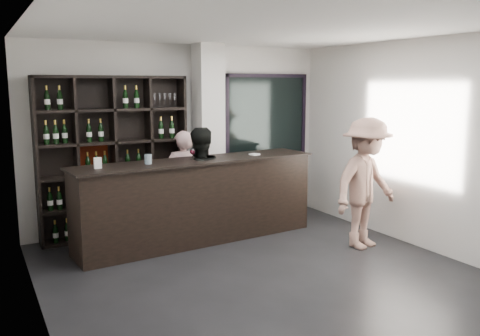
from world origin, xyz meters
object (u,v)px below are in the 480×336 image
tasting_counter (198,201)px  customer (366,183)px  taster_pink (183,181)px  taster_black (199,184)px  wine_shelf (114,158)px

tasting_counter → customer: 2.40m
taster_pink → taster_black: taster_black is taller
taster_black → customer: bearing=134.5°
wine_shelf → taster_black: size_ratio=1.45×
customer → taster_pink: bearing=123.2°
wine_shelf → tasting_counter: size_ratio=0.66×
taster_pink → customer: size_ratio=0.86×
tasting_counter → customer: bearing=-39.8°
wine_shelf → taster_black: 1.32m
tasting_counter → taster_pink: taster_pink is taller
customer → tasting_counter: bearing=133.5°
tasting_counter → customer: (1.95, -1.35, 0.31)m
taster_pink → taster_black: bearing=106.0°
tasting_counter → taster_pink: (0.00, 0.59, 0.18)m
taster_pink → customer: customer is taller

